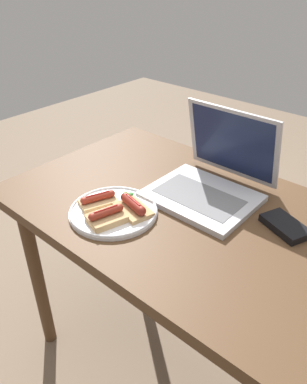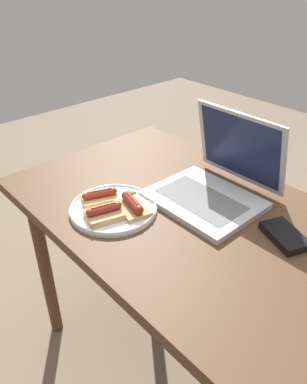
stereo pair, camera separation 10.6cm
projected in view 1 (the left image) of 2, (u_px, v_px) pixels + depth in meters
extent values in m
plane|color=#75604C|center=(189.00, 370.00, 1.47)|extent=(6.00, 6.00, 0.00)
cube|color=#4C331E|center=(202.00, 220.00, 1.08)|extent=(1.21, 0.69, 0.04)
cylinder|color=#4C331E|center=(136.00, 214.00, 1.75)|extent=(0.05, 0.05, 0.71)
cylinder|color=#4C331E|center=(37.00, 277.00, 1.40)|extent=(0.05, 0.05, 0.71)
cube|color=#B7B7BC|center=(201.00, 197.00, 1.14)|extent=(0.31, 0.25, 0.02)
cube|color=slate|center=(199.00, 196.00, 1.12)|extent=(0.26, 0.14, 0.00)
cube|color=#B7B7BC|center=(232.00, 143.00, 1.17)|extent=(0.31, 0.06, 0.24)
cube|color=#192347|center=(232.00, 143.00, 1.16)|extent=(0.28, 0.05, 0.21)
cylinder|color=silver|center=(113.00, 212.00, 1.08)|extent=(0.25, 0.25, 0.01)
torus|color=silver|center=(113.00, 210.00, 1.07)|extent=(0.25, 0.25, 0.01)
cube|color=tan|center=(98.00, 202.00, 1.10)|extent=(0.10, 0.12, 0.01)
cylinder|color=maroon|center=(98.00, 197.00, 1.09)|extent=(0.05, 0.09, 0.02)
sphere|color=maroon|center=(84.00, 201.00, 1.07)|extent=(0.02, 0.02, 0.02)
sphere|color=maroon|center=(112.00, 193.00, 1.11)|extent=(0.02, 0.02, 0.02)
cylinder|color=red|center=(98.00, 194.00, 1.08)|extent=(0.03, 0.07, 0.01)
cube|color=tan|center=(107.00, 218.00, 1.02)|extent=(0.10, 0.12, 0.02)
cylinder|color=maroon|center=(106.00, 212.00, 1.01)|extent=(0.04, 0.09, 0.02)
sphere|color=maroon|center=(119.00, 208.00, 1.03)|extent=(0.02, 0.02, 0.02)
sphere|color=maroon|center=(92.00, 217.00, 0.99)|extent=(0.02, 0.02, 0.02)
cylinder|color=red|center=(106.00, 209.00, 1.01)|extent=(0.02, 0.07, 0.01)
cube|color=tan|center=(133.00, 210.00, 1.06)|extent=(0.13, 0.10, 0.01)
cylinder|color=maroon|center=(133.00, 204.00, 1.05)|extent=(0.09, 0.05, 0.03)
sphere|color=maroon|center=(141.00, 211.00, 1.02)|extent=(0.03, 0.03, 0.03)
sphere|color=maroon|center=(125.00, 197.00, 1.08)|extent=(0.03, 0.03, 0.03)
cylinder|color=red|center=(133.00, 200.00, 1.05)|extent=(0.07, 0.02, 0.01)
ellipsoid|color=#387A33|center=(129.00, 194.00, 1.14)|extent=(0.03, 0.03, 0.01)
ellipsoid|color=#709E4C|center=(121.00, 204.00, 1.10)|extent=(0.03, 0.03, 0.01)
ellipsoid|color=#709E4C|center=(127.00, 198.00, 1.12)|extent=(0.02, 0.03, 0.01)
ellipsoid|color=#387A33|center=(124.00, 201.00, 1.11)|extent=(0.02, 0.03, 0.01)
ellipsoid|color=#387A33|center=(125.00, 194.00, 1.14)|extent=(0.03, 0.03, 0.01)
ellipsoid|color=#4C8E3D|center=(113.00, 201.00, 1.11)|extent=(0.02, 0.02, 0.01)
cube|color=black|center=(285.00, 226.00, 1.01)|extent=(0.15, 0.12, 0.02)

